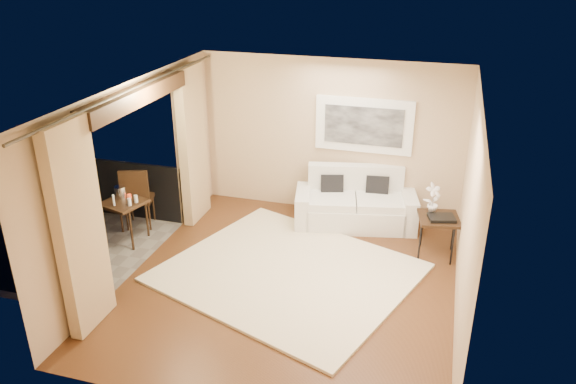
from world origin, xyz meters
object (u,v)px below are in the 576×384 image
at_px(side_table, 439,221).
at_px(balcony_chair_near, 71,252).
at_px(ice_bucket, 120,192).
at_px(bistro_table, 124,206).
at_px(balcony_chair_far, 137,194).
at_px(orchid, 433,199).
at_px(sofa, 355,205).

bearing_deg(side_table, balcony_chair_near, -155.17).
bearing_deg(ice_bucket, bistro_table, -47.23).
height_order(balcony_chair_far, ice_bucket, balcony_chair_far).
height_order(orchid, balcony_chair_near, orchid).
bearing_deg(balcony_chair_near, sofa, 53.30).
relative_size(sofa, balcony_chair_far, 1.99).
relative_size(sofa, side_table, 3.10).
height_order(side_table, orchid, orchid).
bearing_deg(ice_bucket, orchid, 10.94).
bearing_deg(bistro_table, ice_bucket, 132.77).
xyz_separation_m(sofa, ice_bucket, (-3.48, -1.53, 0.45)).
height_order(orchid, balcony_chair_far, orchid).
distance_m(orchid, balcony_chair_far, 4.71).
bearing_deg(balcony_chair_far, balcony_chair_near, 71.20).
height_order(sofa, orchid, orchid).
xyz_separation_m(side_table, balcony_chair_near, (-4.81, -2.22, -0.07)).
bearing_deg(orchid, balcony_chair_near, -153.60).
distance_m(side_table, ice_bucket, 4.93).
bearing_deg(balcony_chair_near, side_table, 37.51).
height_order(sofa, bistro_table, sofa).
xyz_separation_m(orchid, bistro_table, (-4.64, -1.02, -0.28)).
bearing_deg(sofa, balcony_chair_near, -151.37).
height_order(bistro_table, balcony_chair_far, balcony_chair_far).
xyz_separation_m(side_table, bistro_table, (-4.76, -0.92, 0.02)).
bearing_deg(balcony_chair_far, orchid, 168.69).
distance_m(bistro_table, balcony_chair_near, 1.31).
xyz_separation_m(sofa, bistro_table, (-3.38, -1.64, 0.27)).
height_order(orchid, ice_bucket, orchid).
relative_size(side_table, balcony_chair_near, 0.78).
relative_size(sofa, bistro_table, 2.97).
xyz_separation_m(side_table, ice_bucket, (-4.86, -0.81, 0.21)).
height_order(bistro_table, ice_bucket, ice_bucket).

